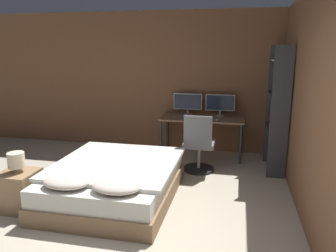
{
  "coord_description": "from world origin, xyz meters",
  "views": [
    {
      "loc": [
        1.2,
        -2.59,
        1.99
      ],
      "look_at": [
        0.09,
        2.52,
        0.75
      ],
      "focal_mm": 35.0,
      "sensor_mm": 36.0,
      "label": 1
    }
  ],
  "objects": [
    {
      "name": "bedside_lamp",
      "position": [
        -1.43,
        0.74,
        0.65
      ],
      "size": [
        0.2,
        0.2,
        0.25
      ],
      "color": "gray",
      "rests_on": "nightstand"
    },
    {
      "name": "bookshelf",
      "position": [
        1.83,
        2.81,
        1.1
      ],
      "size": [
        0.28,
        0.81,
        2.04
      ],
      "color": "#333338",
      "rests_on": "ground_plane"
    },
    {
      "name": "wall_back",
      "position": [
        0.0,
        3.75,
        1.35
      ],
      "size": [
        12.0,
        0.06,
        2.7
      ],
      "color": "brown",
      "rests_on": "ground_plane"
    },
    {
      "name": "bed",
      "position": [
        -0.38,
        1.28,
        0.25
      ],
      "size": [
        1.6,
        1.94,
        0.57
      ],
      "color": "#846647",
      "rests_on": "ground_plane"
    },
    {
      "name": "monitor_left",
      "position": [
        0.25,
        3.58,
        0.98
      ],
      "size": [
        0.54,
        0.16,
        0.41
      ],
      "color": "#B7B7BC",
      "rests_on": "desk"
    },
    {
      "name": "monitor_right",
      "position": [
        0.87,
        3.58,
        0.98
      ],
      "size": [
        0.54,
        0.16,
        0.41
      ],
      "color": "#B7B7BC",
      "rests_on": "desk"
    },
    {
      "name": "keyboard",
      "position": [
        0.56,
        3.11,
        0.75
      ],
      "size": [
        0.39,
        0.13,
        0.02
      ],
      "color": "#B7B7BC",
      "rests_on": "desk"
    },
    {
      "name": "computer_mouse",
      "position": [
        0.84,
        3.11,
        0.76
      ],
      "size": [
        0.07,
        0.05,
        0.04
      ],
      "color": "#B7B7BC",
      "rests_on": "desk"
    },
    {
      "name": "office_chair",
      "position": [
        0.6,
        2.53,
        0.41
      ],
      "size": [
        0.52,
        0.52,
        0.97
      ],
      "color": "black",
      "rests_on": "ground_plane"
    },
    {
      "name": "wall_side_right",
      "position": [
        2.02,
        1.5,
        1.35
      ],
      "size": [
        0.06,
        12.0,
        2.7
      ],
      "color": "brown",
      "rests_on": "ground_plane"
    },
    {
      "name": "desk",
      "position": [
        0.56,
        3.34,
        0.66
      ],
      "size": [
        1.54,
        0.67,
        0.74
      ],
      "color": "#846042",
      "rests_on": "ground_plane"
    },
    {
      "name": "nightstand",
      "position": [
        -1.43,
        0.74,
        0.25
      ],
      "size": [
        0.43,
        0.43,
        0.5
      ],
      "color": "#997551",
      "rests_on": "ground_plane"
    }
  ]
}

